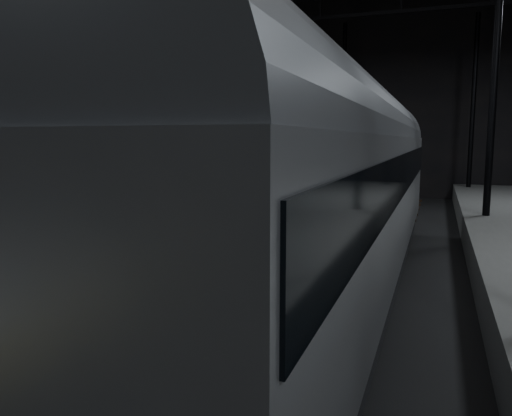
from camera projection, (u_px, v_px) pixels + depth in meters
The scene contains 6 objects.
ground at pixel (346, 291), 12.57m from camera, with size 44.00×44.00×0.00m, color black.
platform_left at pixel (98, 250), 15.05m from camera, with size 9.00×43.80×1.00m, color #595956.
tactile_strip at pixel (227, 243), 13.54m from camera, with size 0.50×43.80×0.01m, color olive.
track at pixel (346, 289), 12.57m from camera, with size 2.40×43.00×0.24m.
train at pixel (344, 181), 11.53m from camera, with size 2.86×19.07×5.10m.
woman at pixel (212, 206), 14.33m from camera, with size 0.66×0.43×1.80m, color #927F59.
Camera 1 is at (2.04, -12.21, 3.80)m, focal length 35.00 mm.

